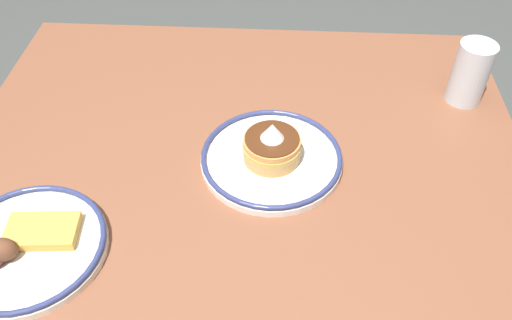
# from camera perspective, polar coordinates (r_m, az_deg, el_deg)

# --- Properties ---
(dining_table) EXTENTS (1.11, 0.98, 0.73)m
(dining_table) POSITION_cam_1_polar(r_m,az_deg,el_deg) (1.07, -1.63, -3.16)
(dining_table) COLOR brown
(dining_table) RESTS_ON ground_plane
(plate_near_main) EXTENTS (0.27, 0.27, 0.10)m
(plate_near_main) POSITION_cam_1_polar(r_m,az_deg,el_deg) (1.01, 1.68, 0.52)
(plate_near_main) COLOR white
(plate_near_main) RESTS_ON dining_table
(plate_center_pancakes) EXTENTS (0.26, 0.26, 0.05)m
(plate_center_pancakes) POSITION_cam_1_polar(r_m,az_deg,el_deg) (0.95, -23.46, -8.50)
(plate_center_pancakes) COLOR white
(plate_center_pancakes) RESTS_ON dining_table
(drinking_glass) EXTENTS (0.08, 0.08, 0.14)m
(drinking_glass) POSITION_cam_1_polar(r_m,az_deg,el_deg) (1.22, 21.92, 8.40)
(drinking_glass) COLOR silver
(drinking_glass) RESTS_ON dining_table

